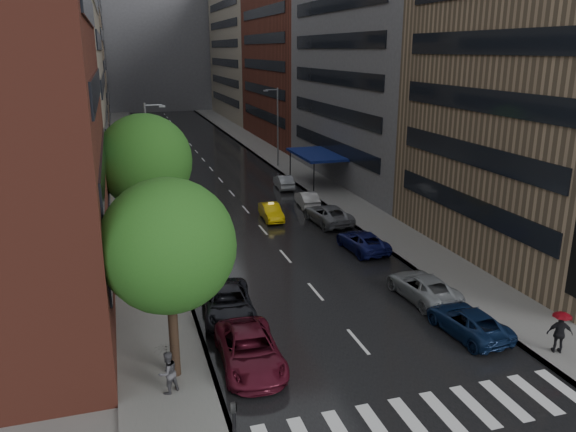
% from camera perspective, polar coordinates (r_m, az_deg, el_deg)
% --- Properties ---
extents(ground, '(220.00, 220.00, 0.00)m').
position_cam_1_polar(ground, '(24.50, 11.08, -16.80)').
color(ground, gray).
rests_on(ground, ground).
extents(road, '(14.00, 140.00, 0.01)m').
position_cam_1_polar(road, '(69.89, -8.36, 5.39)').
color(road, black).
rests_on(road, ground).
extents(sidewalk_left, '(4.00, 140.00, 0.15)m').
position_cam_1_polar(sidewalk_left, '(69.14, -15.77, 4.88)').
color(sidewalk_left, gray).
rests_on(sidewalk_left, ground).
extents(sidewalk_right, '(4.00, 140.00, 0.15)m').
position_cam_1_polar(sidewalk_right, '(71.74, -1.21, 5.91)').
color(sidewalk_right, gray).
rests_on(sidewalk_right, ground).
extents(crosswalk, '(13.15, 2.80, 0.01)m').
position_cam_1_polar(crosswalk, '(23.17, 13.97, -19.15)').
color(crosswalk, silver).
rests_on(crosswalk, ground).
extents(buildings_left, '(8.00, 108.00, 38.00)m').
position_cam_1_polar(buildings_left, '(76.83, -21.64, 17.45)').
color(buildings_left, maroon).
rests_on(buildings_left, ground).
extents(buildings_right, '(8.05, 109.10, 36.00)m').
position_cam_1_polar(buildings_right, '(78.70, 1.73, 17.80)').
color(buildings_right, '#937A5B').
rests_on(buildings_right, ground).
extents(building_far, '(40.00, 14.00, 32.00)m').
position_cam_1_polar(building_far, '(136.25, -13.33, 17.27)').
color(building_far, slate).
rests_on(building_far, ground).
extents(tree_near, '(5.42, 5.42, 8.64)m').
position_cam_1_polar(tree_near, '(22.64, -12.09, -2.99)').
color(tree_near, '#382619').
rests_on(tree_near, ground).
extents(tree_mid, '(5.99, 5.99, 9.55)m').
position_cam_1_polar(tree_mid, '(36.89, -14.33, 5.42)').
color(tree_mid, '#382619').
rests_on(tree_mid, ground).
extents(tree_far, '(4.76, 4.76, 7.59)m').
position_cam_1_polar(tree_far, '(52.23, -15.18, 7.01)').
color(tree_far, '#382619').
rests_on(tree_far, ground).
extents(taxi, '(1.52, 4.01, 1.31)m').
position_cam_1_polar(taxi, '(45.66, -1.73, 0.42)').
color(taxi, yellow).
rests_on(taxi, ground).
extents(parked_cars_left, '(3.06, 34.91, 1.54)m').
position_cam_1_polar(parked_cars_left, '(36.12, -8.36, -4.05)').
color(parked_cars_left, '#551120').
rests_on(parked_cars_left, ground).
extents(parked_cars_right, '(2.83, 35.92, 1.50)m').
position_cam_1_polar(parked_cars_right, '(39.80, 6.99, -2.09)').
color(parked_cars_right, '#0D1E3F').
rests_on(parked_cars_right, ground).
extents(ped_black_umbrella, '(1.09, 1.02, 2.09)m').
position_cam_1_polar(ped_black_umbrella, '(23.43, -12.17, -14.57)').
color(ped_black_umbrella, '#47464B').
rests_on(ped_black_umbrella, sidewalk_left).
extents(ped_red_umbrella, '(1.19, 0.89, 2.01)m').
position_cam_1_polar(ped_red_umbrella, '(28.42, 25.94, -10.26)').
color(ped_red_umbrella, black).
rests_on(ped_red_umbrella, sidewalk_right).
extents(street_lamp_left, '(1.74, 0.22, 9.00)m').
position_cam_1_polar(street_lamp_left, '(48.65, -13.93, 6.07)').
color(street_lamp_left, gray).
rests_on(street_lamp_left, sidewalk_left).
extents(street_lamp_right, '(1.74, 0.22, 9.00)m').
position_cam_1_polar(street_lamp_right, '(65.89, -1.12, 9.20)').
color(street_lamp_right, gray).
rests_on(street_lamp_right, sidewalk_right).
extents(awning, '(4.00, 8.00, 3.12)m').
position_cam_1_polar(awning, '(57.13, 2.89, 6.25)').
color(awning, navy).
rests_on(awning, sidewalk_right).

